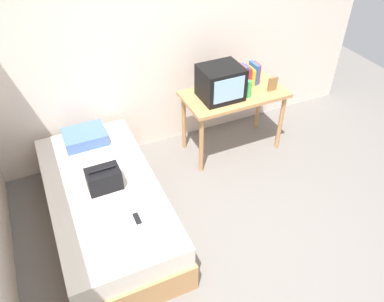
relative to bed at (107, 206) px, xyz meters
name	(u,v)px	position (x,y,z in m)	size (l,w,h in m)	color
ground_plane	(246,255)	(1.04, -0.88, -0.25)	(8.00, 8.00, 0.00)	slate
wall_back	(161,40)	(1.04, 1.12, 1.05)	(5.20, 0.10, 2.60)	beige
bed	(107,206)	(0.00, 0.00, 0.00)	(1.00, 2.00, 0.52)	#B27F4C
desk	(234,100)	(1.69, 0.59, 0.42)	(1.16, 0.60, 0.77)	#B27F4C
tv	(220,83)	(1.49, 0.57, 0.70)	(0.44, 0.39, 0.36)	black
water_bottle	(249,89)	(1.77, 0.45, 0.62)	(0.06, 0.06, 0.20)	green
book_row	(249,75)	(1.93, 0.70, 0.63)	(0.22, 0.17, 0.25)	#B72D33
picture_frame	(273,84)	(2.09, 0.46, 0.60)	(0.11, 0.02, 0.16)	olive
pillow	(85,137)	(0.01, 0.73, 0.32)	(0.42, 0.34, 0.13)	#4766AD
handbag	(104,179)	(0.03, -0.01, 0.36)	(0.30, 0.20, 0.23)	black
magazine	(106,217)	(-0.07, -0.37, 0.27)	(0.21, 0.29, 0.01)	white
remote_dark	(138,220)	(0.17, -0.52, 0.27)	(0.04, 0.16, 0.02)	black
remote_silver	(75,175)	(-0.20, 0.25, 0.27)	(0.04, 0.14, 0.02)	#B7B7BC
folded_towel	(140,239)	(0.12, -0.72, 0.30)	(0.28, 0.22, 0.07)	white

